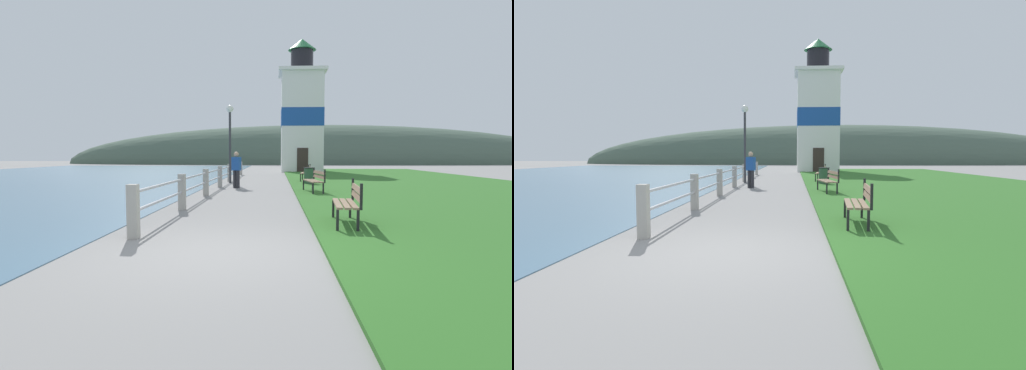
# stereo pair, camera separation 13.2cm
# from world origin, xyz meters

# --- Properties ---
(ground_plane) EXTENTS (160.00, 160.00, 0.00)m
(ground_plane) POSITION_xyz_m (0.00, 0.00, 0.00)
(ground_plane) COLOR gray
(grass_verge) EXTENTS (12.00, 40.29, 0.06)m
(grass_verge) POSITION_xyz_m (7.65, 13.43, 0.03)
(grass_verge) COLOR #2D6623
(grass_verge) RESTS_ON ground_plane
(seawall_railing) EXTENTS (0.18, 22.01, 0.95)m
(seawall_railing) POSITION_xyz_m (-1.55, 11.92, 0.55)
(seawall_railing) COLOR #A8A399
(seawall_railing) RESTS_ON ground_plane
(park_bench_near) EXTENTS (0.62, 1.66, 0.94)m
(park_bench_near) POSITION_xyz_m (2.42, 2.37, 0.54)
(park_bench_near) COLOR #846B51
(park_bench_near) RESTS_ON ground_plane
(park_bench_midway) EXTENTS (0.69, 1.87, 0.94)m
(park_bench_midway) POSITION_xyz_m (2.43, 9.34, 0.54)
(park_bench_midway) COLOR #846B51
(park_bench_midway) RESTS_ON ground_plane
(park_bench_far) EXTENTS (0.68, 1.68, 0.94)m
(park_bench_far) POSITION_xyz_m (2.60, 15.74, 0.54)
(park_bench_far) COLOR #846B51
(park_bench_far) RESTS_ON ground_plane
(lighthouse) EXTENTS (3.93, 3.93, 11.13)m
(lighthouse) POSITION_xyz_m (3.13, 28.61, 4.81)
(lighthouse) COLOR white
(lighthouse) RESTS_ON ground_plane
(person_strolling) EXTENTS (0.44, 0.36, 1.58)m
(person_strolling) POSITION_xyz_m (-0.78, 11.56, 0.86)
(person_strolling) COLOR #28282D
(person_strolling) RESTS_ON ground_plane
(trash_bin) EXTENTS (0.54, 0.54, 0.84)m
(trash_bin) POSITION_xyz_m (2.56, 13.62, 0.42)
(trash_bin) COLOR #2D5138
(trash_bin) RESTS_ON ground_plane
(lamp_post) EXTENTS (0.36, 0.36, 3.96)m
(lamp_post) POSITION_xyz_m (-1.40, 14.64, 2.74)
(lamp_post) COLOR #333338
(lamp_post) RESTS_ON ground_plane
(distant_hillside) EXTENTS (80.00, 16.00, 12.00)m
(distant_hillside) POSITION_xyz_m (8.00, 56.86, 0.00)
(distant_hillside) COLOR #475B4C
(distant_hillside) RESTS_ON ground_plane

